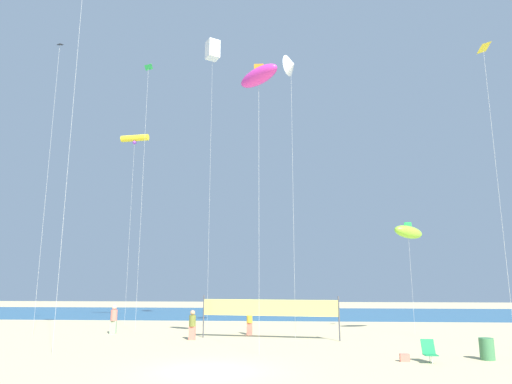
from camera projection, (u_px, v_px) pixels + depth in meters
name	position (u px, v px, depth m)	size (l,w,h in m)	color
ground_plane	(208.00, 371.00, 16.26)	(120.00, 120.00, 0.00)	#D1BC89
ocean_band	(261.00, 313.00, 47.23)	(120.00, 20.00, 0.01)	#28608C
beachgoer_coral_shirt	(114.00, 318.00, 28.23)	(0.40, 0.40, 1.77)	#99B28C
beachgoer_olive_shirt	(192.00, 324.00, 25.26)	(0.37, 0.37, 1.62)	#EA7260
beachgoer_mustard_shirt	(250.00, 321.00, 27.77)	(0.36, 0.36, 1.56)	#EA7260
folding_beach_chair	(429.00, 351.00, 18.08)	(0.52, 0.65, 0.89)	#1E8C4C
trash_barrel	(487.00, 349.00, 18.70)	(0.58, 0.58, 0.88)	#3F7F4C
volleyball_net	(269.00, 309.00, 25.79)	(7.85, 1.22, 2.40)	#4C4C51
beach_handbag	(405.00, 358.00, 18.28)	(0.38, 0.19, 0.30)	#EA7260
kite_magenta_inflatable	(259.00, 76.00, 22.79)	(2.42, 2.17, 14.02)	silver
kite_lime_inflatable	(408.00, 232.00, 29.05)	(2.43, 1.92, 6.96)	silver
kite_white_delta	(291.00, 65.00, 29.28)	(1.06, 1.44, 17.69)	silver
kite_white_box	(213.00, 50.00, 36.57)	(1.31, 1.31, 22.39)	silver
kite_yellow_tube	(135.00, 139.00, 38.09)	(2.44, 0.85, 15.37)	silver
kite_green_diamond	(148.00, 75.00, 32.17)	(0.74, 0.74, 18.47)	silver
kite_yellow_diamond	(483.00, 51.00, 24.40)	(0.92, 0.92, 15.90)	silver
kite_black_diamond	(58.00, 62.00, 30.34)	(0.44, 0.44, 19.14)	silver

